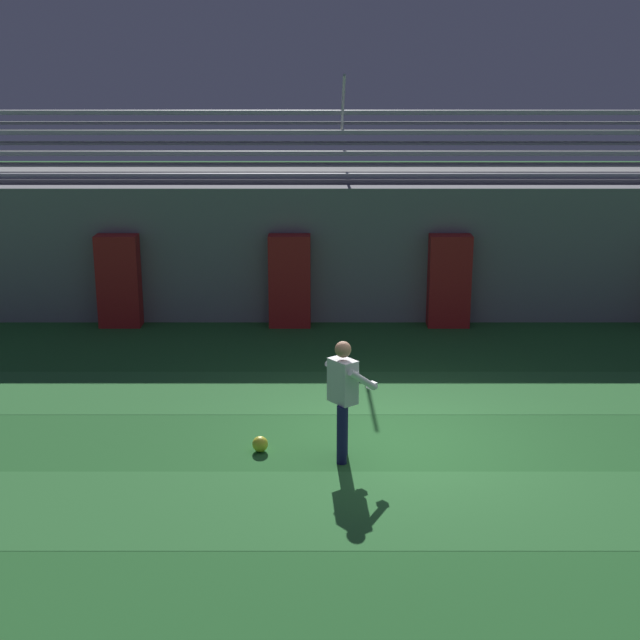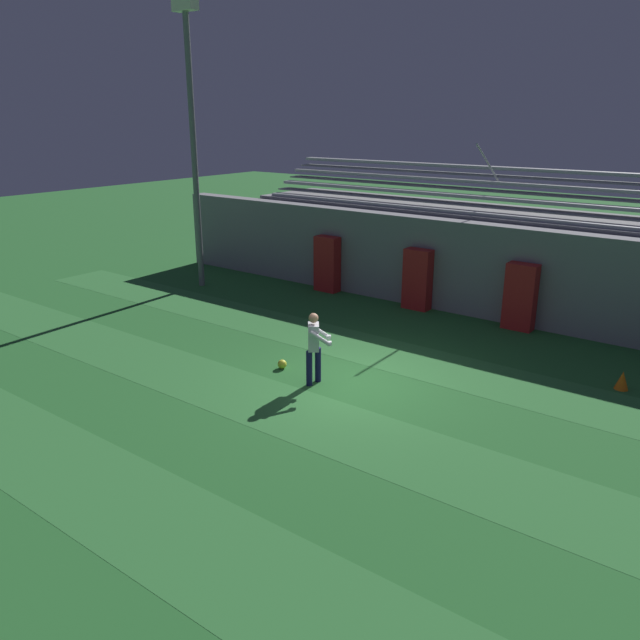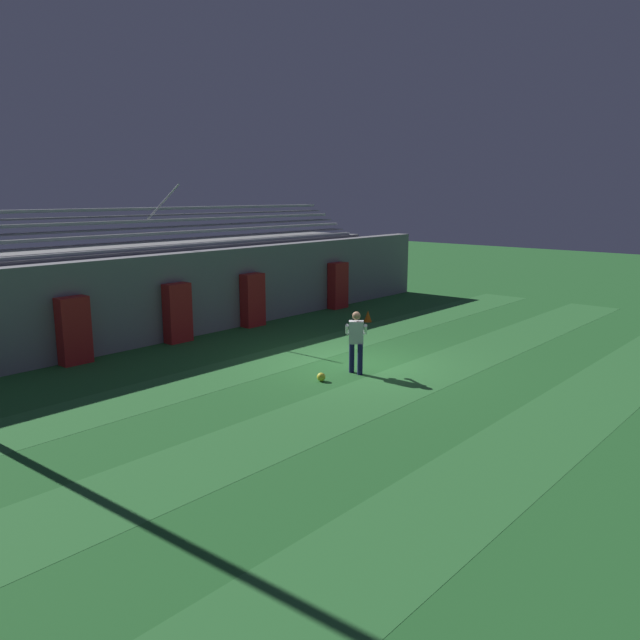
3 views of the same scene
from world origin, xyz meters
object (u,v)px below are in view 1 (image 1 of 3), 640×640
object	(u,v)px
padding_pillar_gate_left	(293,281)
padding_pillar_far_left	(122,281)
soccer_ball	(263,444)
goalkeeper	(347,392)
padding_pillar_gate_right	(453,281)

from	to	relation	value
padding_pillar_gate_left	padding_pillar_far_left	world-z (taller)	same
padding_pillar_far_left	soccer_ball	world-z (taller)	padding_pillar_far_left
goalkeeper	soccer_ball	world-z (taller)	goalkeeper
padding_pillar_gate_right	padding_pillar_far_left	bearing A→B (deg)	180.00
padding_pillar_gate_left	soccer_ball	size ratio (longest dim) A/B	8.63
goalkeeper	soccer_ball	distance (m)	1.44
padding_pillar_gate_right	soccer_ball	world-z (taller)	padding_pillar_gate_right
padding_pillar_gate_left	padding_pillar_gate_right	distance (m)	3.26
padding_pillar_gate_left	soccer_ball	bearing A→B (deg)	-91.92
soccer_ball	padding_pillar_far_left	bearing A→B (deg)	117.54
goalkeeper	soccer_ball	bearing A→B (deg)	169.15
padding_pillar_gate_right	padding_pillar_far_left	size ratio (longest dim) A/B	1.00
goalkeeper	soccer_ball	size ratio (longest dim) A/B	7.59
padding_pillar_far_left	padding_pillar_gate_left	bearing A→B (deg)	0.00
padding_pillar_gate_left	goalkeeper	xyz separation A→B (m)	(0.94, -6.50, 0.01)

